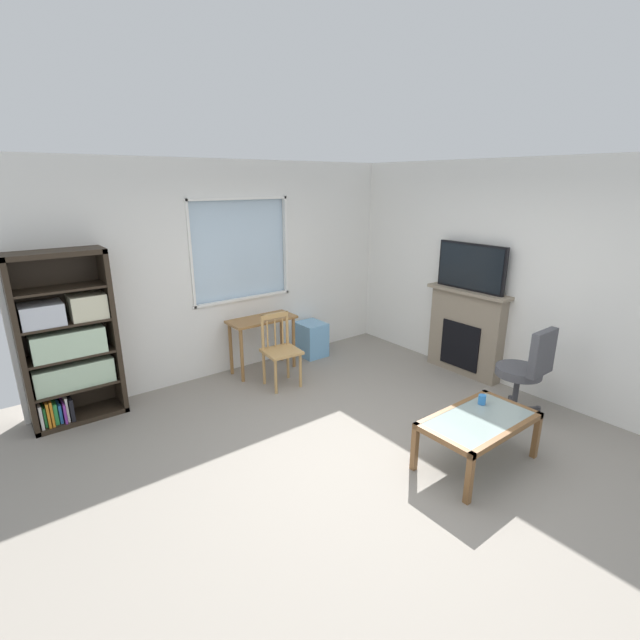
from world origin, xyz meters
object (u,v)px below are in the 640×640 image
(fireplace, at_px, (465,332))
(tv, at_px, (471,267))
(desk_under_window, at_px, (262,328))
(wooden_chair, at_px, (280,350))
(coffee_table, at_px, (479,425))
(sippy_cup, at_px, (482,400))
(office_chair, at_px, (527,367))
(bookshelf, at_px, (68,344))
(plastic_drawer_unit, at_px, (311,339))

(fireplace, height_order, tv, tv)
(desk_under_window, relative_size, fireplace, 0.79)
(tv, bearing_deg, wooden_chair, 151.21)
(desk_under_window, relative_size, coffee_table, 0.83)
(desk_under_window, height_order, sippy_cup, desk_under_window)
(sippy_cup, bearing_deg, coffee_table, -149.73)
(wooden_chair, height_order, office_chair, office_chair)
(sippy_cup, bearing_deg, tv, 40.59)
(bookshelf, bearing_deg, coffee_table, -49.23)
(desk_under_window, height_order, tv, tv)
(coffee_table, distance_m, sippy_cup, 0.31)
(desk_under_window, xyz_separation_m, plastic_drawer_unit, (0.84, 0.05, -0.35))
(plastic_drawer_unit, height_order, fireplace, fireplace)
(sippy_cup, bearing_deg, office_chair, 4.74)
(sippy_cup, bearing_deg, wooden_chair, 107.58)
(bookshelf, distance_m, wooden_chair, 2.29)
(bookshelf, height_order, desk_under_window, bookshelf)
(office_chair, bearing_deg, coffee_table, -169.35)
(desk_under_window, xyz_separation_m, office_chair, (1.61, -2.76, -0.04))
(bookshelf, relative_size, tv, 1.92)
(fireplace, xyz_separation_m, office_chair, (-0.45, -1.09, -0.01))
(office_chair, distance_m, coffee_table, 1.21)
(fireplace, xyz_separation_m, sippy_cup, (-1.38, -1.17, -0.07))
(desk_under_window, distance_m, wooden_chair, 0.53)
(wooden_chair, bearing_deg, fireplace, -28.58)
(bookshelf, height_order, fireplace, bookshelf)
(tv, bearing_deg, coffee_table, -140.82)
(desk_under_window, height_order, fireplace, fireplace)
(coffee_table, bearing_deg, wooden_chair, 101.22)
(fireplace, bearing_deg, sippy_cup, -139.78)
(wooden_chair, distance_m, fireplace, 2.41)
(desk_under_window, distance_m, fireplace, 2.65)
(bookshelf, relative_size, sippy_cup, 20.04)
(wooden_chair, distance_m, sippy_cup, 2.44)
(bookshelf, xyz_separation_m, fireplace, (4.29, -1.78, -0.28))
(fireplace, xyz_separation_m, tv, (-0.02, -0.00, 0.85))
(bookshelf, relative_size, coffee_table, 1.68)
(tv, distance_m, sippy_cup, 2.02)
(desk_under_window, xyz_separation_m, coffee_table, (0.44, -2.98, -0.20))
(bookshelf, xyz_separation_m, coffee_table, (2.66, -3.09, -0.46))
(coffee_table, bearing_deg, fireplace, 38.87)
(tv, distance_m, office_chair, 1.46)
(bookshelf, xyz_separation_m, office_chair, (3.84, -2.87, -0.29))
(wooden_chair, height_order, coffee_table, wooden_chair)
(coffee_table, bearing_deg, sippy_cup, 30.27)
(plastic_drawer_unit, bearing_deg, tv, -54.94)
(sippy_cup, bearing_deg, bookshelf, 134.66)
(bookshelf, xyz_separation_m, tv, (4.27, -1.78, 0.57))
(plastic_drawer_unit, xyz_separation_m, coffee_table, (-0.41, -3.03, 0.14))
(wooden_chair, relative_size, sippy_cup, 10.00)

